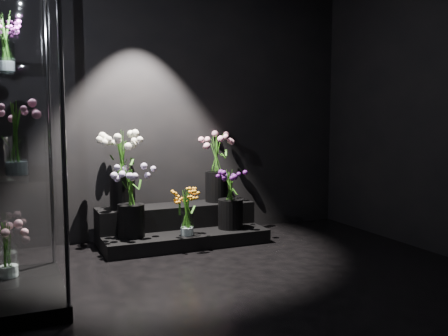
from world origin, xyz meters
TOP-DOWN VIEW (x-y plane):
  - floor at (0.00, 0.00)m, footprint 4.00×4.00m
  - wall_back at (0.00, 2.00)m, footprint 4.00×0.00m
  - display_riser at (-0.07, 1.67)m, footprint 1.65×0.73m
  - display_case at (-1.66, 0.52)m, footprint 0.64×1.06m
  - bouquet_orange_bells at (-0.11, 1.35)m, footprint 0.24×0.24m
  - bouquet_lilac at (-0.62, 1.50)m, footprint 0.39×0.39m
  - bouquet_purple at (0.41, 1.46)m, footprint 0.35×0.35m
  - bouquet_cream_roses at (-0.64, 1.76)m, footprint 0.40×0.40m
  - bouquet_pink_roses at (0.39, 1.79)m, footprint 0.39×0.39m
  - bouquet_case_pink at (-1.62, 0.34)m, footprint 0.39×0.39m
  - bouquet_case_magenta at (-1.66, 0.69)m, footprint 0.27×0.27m
  - bouquet_case_base_pink at (-1.71, 0.78)m, footprint 0.41×0.41m

SIDE VIEW (x-z plane):
  - floor at x=0.00m, z-range 0.00..0.00m
  - display_riser at x=-0.07m, z-range -0.03..0.33m
  - bouquet_case_base_pink at x=-1.71m, z-range 0.12..0.54m
  - bouquet_orange_bells at x=-0.11m, z-range 0.14..0.61m
  - bouquet_purple at x=0.41m, z-range 0.15..0.76m
  - bouquet_lilac at x=-0.62m, z-range 0.18..0.88m
  - bouquet_pink_roses at x=0.39m, z-range 0.43..1.19m
  - bouquet_cream_roses at x=-0.64m, z-range 0.43..1.21m
  - bouquet_case_pink at x=-1.62m, z-range 0.92..1.39m
  - display_case at x=-1.66m, z-range 0.00..2.34m
  - wall_back at x=0.00m, z-range -0.60..3.40m
  - bouquet_case_magenta at x=-1.66m, z-range 1.60..1.97m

